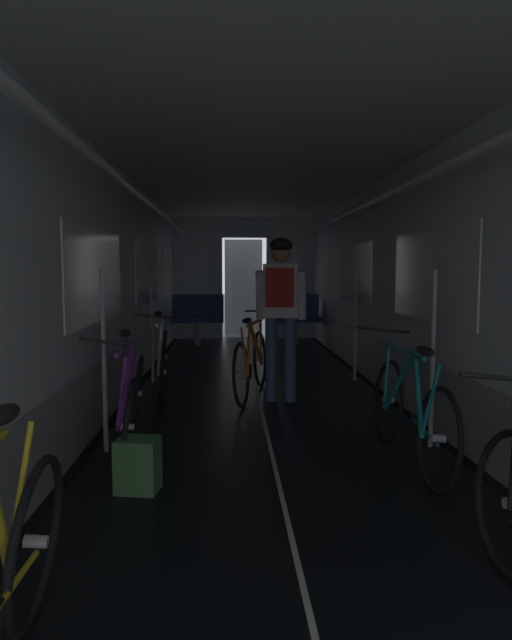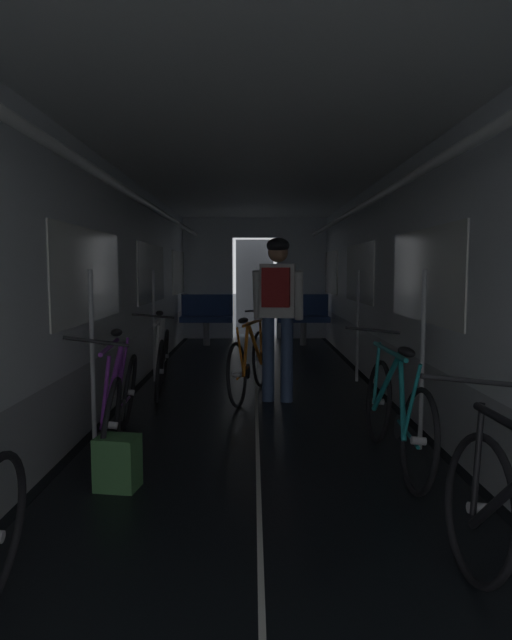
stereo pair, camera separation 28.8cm
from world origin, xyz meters
TOP-DOWN VIEW (x-y plane):
  - ground_plane at (0.00, 0.00)m, footprint 60.00×60.00m
  - train_car_shell at (-0.00, 3.60)m, footprint 3.14×12.34m
  - bench_seat_far_left at (-0.90, 8.07)m, footprint 0.98×0.51m
  - bench_seat_far_right at (0.90, 8.07)m, footprint 0.98×0.51m
  - bicycle_white at (-1.08, 4.13)m, footprint 0.44×1.69m
  - bicycle_teal at (0.98, 1.77)m, footprint 0.44×1.69m
  - bicycle_purple at (-1.07, 2.14)m, footprint 0.44×1.69m
  - person_cyclist_aisle at (0.22, 3.64)m, footprint 0.55×0.42m
  - bicycle_orange_in_aisle at (-0.07, 3.90)m, footprint 0.62×1.66m
  - backpack_on_floor at (-0.90, 1.34)m, footprint 0.29×0.24m

SIDE VIEW (x-z plane):
  - ground_plane at x=0.00m, z-range 0.00..0.00m
  - backpack_on_floor at x=-0.90m, z-range 0.00..0.34m
  - bicycle_purple at x=-1.07m, z-range -0.10..0.86m
  - bicycle_teal at x=0.98m, z-range -0.09..0.86m
  - bicycle_white at x=-1.08m, z-range -0.09..0.86m
  - bicycle_orange_in_aisle at x=-0.07m, z-range -0.09..0.86m
  - bench_seat_far_left at x=-0.90m, z-range 0.09..1.04m
  - bench_seat_far_right at x=0.90m, z-range 0.09..1.04m
  - person_cyclist_aisle at x=0.22m, z-range 0.21..1.94m
  - train_car_shell at x=0.00m, z-range 0.41..2.98m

